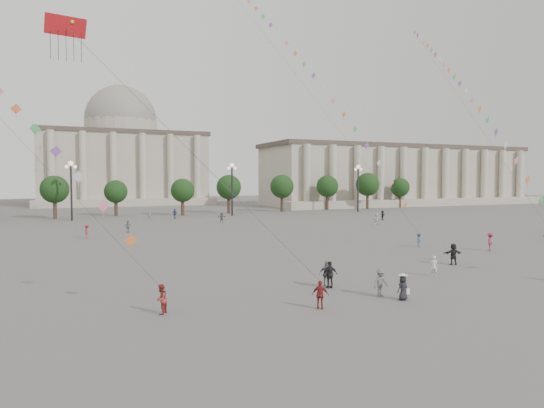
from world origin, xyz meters
name	(u,v)px	position (x,y,z in m)	size (l,w,h in m)	color
ground	(371,309)	(0.00, 0.00, 0.00)	(360.00, 360.00, 0.00)	#53514E
hall_east	(399,176)	(75.00, 93.89, 8.43)	(84.00, 26.22, 17.20)	#AAA08F
hall_central	(122,156)	(0.00, 129.22, 14.23)	(48.30, 34.30, 35.50)	#AAA08F
tree_row	(150,189)	(0.00, 78.00, 5.39)	(137.12, 5.12, 8.00)	#332619
lamp_post_mid_west	(71,180)	(-15.00, 70.00, 7.35)	(2.00, 0.90, 10.65)	#262628
lamp_post_mid_east	(232,179)	(15.00, 70.00, 7.35)	(2.00, 0.90, 10.65)	#262628
lamp_post_far_east	(358,179)	(45.00, 70.00, 7.35)	(2.00, 0.90, 10.65)	#262628
person_crowd_0	(175,214)	(2.86, 67.71, 0.94)	(1.10, 0.46, 1.88)	navy
person_crowd_3	(453,254)	(15.03, 9.34, 0.93)	(1.73, 0.55, 1.86)	black
person_crowd_4	(149,215)	(-1.79, 68.00, 0.78)	(1.45, 0.46, 1.57)	#B6B6B2
person_crowd_6	(381,282)	(2.35, 2.39, 0.89)	(1.15, 0.66, 1.78)	slate
person_crowd_7	(377,219)	(30.68, 42.70, 0.93)	(1.73, 0.55, 1.86)	white
person_crowd_8	(491,242)	(24.61, 14.10, 0.95)	(1.23, 0.71, 1.90)	#9B2A44
person_crowd_9	(383,215)	(37.00, 49.75, 0.87)	(1.61, 0.51, 1.73)	black
person_crowd_12	(222,217)	(8.76, 57.01, 0.85)	(1.57, 0.50, 1.70)	#5B5B5F
person_crowd_13	(434,266)	(9.98, 6.11, 0.79)	(0.57, 0.38, 1.57)	silver
person_crowd_16	(128,226)	(-8.09, 46.70, 0.85)	(0.99, 0.41, 1.69)	slate
person_crowd_17	(87,231)	(-13.62, 41.75, 0.90)	(1.16, 0.67, 1.80)	#9E2B34
tourist_0	(320,295)	(-2.67, 1.23, 0.83)	(0.97, 0.40, 1.66)	maroon
tourist_1	(330,275)	(0.53, 5.66, 0.93)	(1.09, 0.45, 1.85)	black
tourist_3	(327,274)	(0.56, 6.18, 0.88)	(1.03, 0.43, 1.76)	slate
kite_flyer_0	(161,299)	(-11.30, 3.77, 0.84)	(0.82, 0.64, 1.68)	maroon
kite_flyer_1	(419,240)	(19.61, 19.22, 0.79)	(1.02, 0.59, 1.58)	#30506E
hat_person	(403,287)	(3.02, 1.01, 0.83)	(0.80, 0.60, 1.69)	black
dragon_kite	(69,41)	(-15.69, 6.85, 15.22)	(7.73, 3.32, 20.37)	red
kite_train_mid	(275,35)	(13.27, 44.34, 28.91)	(12.53, 46.92, 70.33)	#3F3F3F
kite_train_east	(457,84)	(30.79, 25.66, 19.68)	(25.05, 46.62, 63.81)	#3F3F3F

